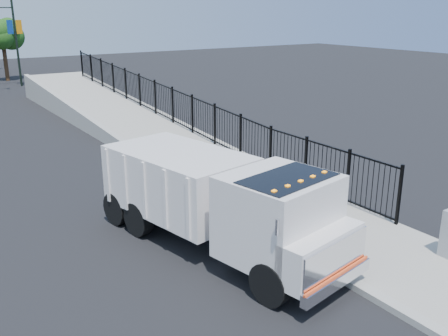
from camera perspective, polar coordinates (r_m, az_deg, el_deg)
ground at (r=14.72m, az=4.14°, el=-7.32°), size 120.00×120.00×0.00m
sidewalk at (r=14.61m, az=15.08°, el=-7.88°), size 3.55×12.00×0.12m
curb at (r=13.33m, az=9.48°, el=-9.97°), size 0.30×12.00×0.16m
ramp at (r=29.12m, az=-12.00°, el=5.02°), size 3.95×24.06×3.19m
iron_fence at (r=25.94m, az=-5.85°, el=5.82°), size 0.10×28.00×1.80m
truck at (r=13.09m, az=-0.36°, el=-3.54°), size 3.82×7.96×2.62m
worker at (r=14.12m, az=12.52°, el=-4.64°), size 0.47×0.65×1.66m
debris at (r=14.32m, az=9.10°, el=-7.56°), size 0.32×0.32×0.08m
light_pole_1 at (r=45.43m, az=-23.14°, el=14.05°), size 3.78×0.22×8.00m
tree_1 at (r=49.56m, az=-24.02°, el=13.60°), size 2.16×2.16×5.08m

